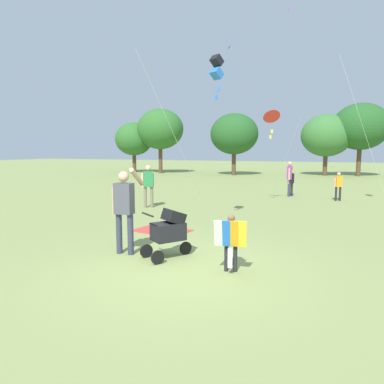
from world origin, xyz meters
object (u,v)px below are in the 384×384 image
child_with_butterfly_kite (231,238)px  person_adult_flyer (124,205)px  person_couple_left (290,176)px  person_red_shirt (291,181)px  picnic_blanket (162,230)px  person_sitting_far (338,184)px  stroller (169,229)px  kite_green_novelty (272,117)px  kite_adult_black (216,68)px  person_back_turned (148,183)px

child_with_butterfly_kite → person_adult_flyer: bearing=173.6°
person_adult_flyer → person_couple_left: bearing=78.2°
person_red_shirt → picnic_blanket: size_ratio=0.87×
child_with_butterfly_kite → person_red_shirt: bearing=90.3°
person_sitting_far → stroller: bearing=-108.8°
stroller → person_couple_left: 10.92m
person_couple_left → kite_green_novelty: bearing=-98.7°
stroller → person_couple_left: (1.27, 10.84, 0.38)m
person_adult_flyer → kite_adult_black: size_ratio=0.39×
stroller → person_red_shirt: bearing=82.9°
stroller → picnic_blanket: size_ratio=0.72×
person_sitting_far → picnic_blanket: size_ratio=0.86×
person_red_shirt → person_back_turned: size_ratio=0.78×
child_with_butterfly_kite → person_adult_flyer: person_adult_flyer is taller
child_with_butterfly_kite → kite_adult_black: size_ratio=0.22×
kite_adult_black → picnic_blanket: (-1.26, -0.90, -4.43)m
person_sitting_far → picnic_blanket: 9.22m
person_sitting_far → person_couple_left: (-2.16, 0.79, 0.24)m
kite_green_novelty → picnic_blanket: size_ratio=2.60×
kite_green_novelty → kite_adult_black: bearing=-99.2°
person_couple_left → child_with_butterfly_kite: bearing=-89.3°
person_adult_flyer → picnic_blanket: (-0.22, 2.22, -1.07)m
stroller → kite_adult_black: size_ratio=0.22×
kite_adult_black → person_back_turned: bearing=144.8°
kite_green_novelty → person_sitting_far: 4.40m
person_sitting_far → person_couple_left: 2.31m
person_adult_flyer → person_back_turned: 6.07m
person_sitting_far → picnic_blanket: (-4.65, -7.93, -0.73)m
kite_adult_black → person_couple_left: kite_adult_black is taller
person_adult_flyer → kite_green_novelty: 8.51m
stroller → person_couple_left: person_couple_left is taller
kite_adult_black → picnic_blanket: bearing=-144.6°
child_with_butterfly_kite → picnic_blanket: child_with_butterfly_kite is taller
person_red_shirt → person_couple_left: (-0.07, 0.00, 0.23)m
person_adult_flyer → person_couple_left: person_adult_flyer is taller
kite_green_novelty → person_back_turned: kite_green_novelty is taller
person_red_shirt → kite_adult_black: bearing=-99.5°
person_adult_flyer → person_sitting_far: (4.43, 10.15, -0.34)m
kite_green_novelty → person_back_turned: 5.50m
kite_green_novelty → person_back_turned: (-4.25, -2.39, -2.54)m
person_back_turned → person_adult_flyer: bearing=-66.4°
child_with_butterfly_kite → kite_adult_black: kite_adult_black is taller
person_sitting_far → child_with_butterfly_kite: bearing=-101.0°
picnic_blanket → kite_green_novelty: bearing=70.4°
person_sitting_far → kite_green_novelty: bearing=-139.9°
child_with_butterfly_kite → kite_adult_black: bearing=112.1°
kite_adult_black → kite_green_novelty: (0.78, 4.83, -0.93)m
person_red_shirt → child_with_butterfly_kite: bearing=-89.7°
kite_green_novelty → person_red_shirt: size_ratio=2.98×
child_with_butterfly_kite → person_back_turned: 7.59m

